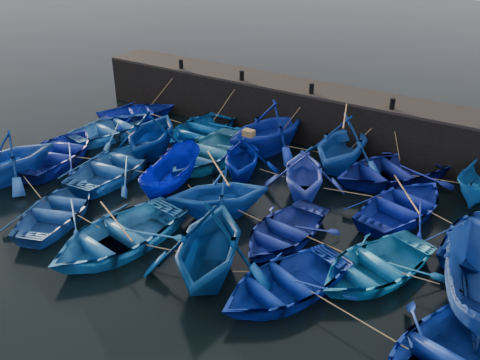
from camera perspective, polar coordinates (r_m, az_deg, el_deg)
The scene contains 33 objects.
ground at distance 20.15m, azimuth -4.94°, elevation -5.33°, with size 120.00×120.00×0.00m, color black.
quay_wall at distance 27.72m, azimuth 8.24°, elevation 6.93°, with size 26.00×2.50×2.50m, color black.
quay_top at distance 27.29m, azimuth 8.42°, elevation 9.50°, with size 26.00×2.50×0.12m, color black.
bollard_0 at distance 30.50m, azimuth -6.31°, elevation 12.19°, with size 0.24×0.24×0.50m, color black.
bollard_1 at distance 28.25m, azimuth 0.18°, elevation 11.09°, with size 0.24×0.24×0.50m, color black.
bollard_2 at distance 26.41m, azimuth 7.63°, elevation 9.65°, with size 0.24×0.24×0.50m, color black.
bollard_3 at distance 25.09m, azimuth 15.93°, elevation 7.84°, with size 0.24×0.24×0.50m, color black.
boat_0 at distance 30.57m, azimuth -10.87°, elevation 7.11°, with size 3.10×4.33×0.90m, color navy.
boat_1 at distance 27.71m, azimuth -4.30°, elevation 5.48°, with size 3.49×4.87×1.01m, color #0850A1.
boat_2 at distance 25.75m, azimuth 3.06°, elevation 5.62°, with size 4.20×4.88×2.57m, color #0D2499.
boat_3 at distance 24.50m, azimuth 10.86°, elevation 3.91°, with size 4.16×4.83×2.54m, color #154AAF.
boat_4 at distance 24.09m, azimuth 15.81°, elevation 1.04°, with size 3.91×5.47×1.13m, color navy.
boat_6 at distance 28.55m, azimuth -13.45°, elevation 5.45°, with size 3.41×4.77×0.99m, color blue.
boat_7 at distance 25.75m, azimuth -9.42°, elevation 5.07°, with size 3.94×4.57×2.40m, color navy.
boat_8 at distance 24.95m, azimuth -3.49°, elevation 3.03°, with size 3.84×5.36×1.11m, color #3589D2.
boat_9 at distance 23.53m, azimuth 0.28°, elevation 2.66°, with size 3.24×3.76×1.98m, color #001691.
boat_10 at distance 22.11m, azimuth 6.88°, elevation 0.90°, with size 3.46×4.01×2.11m, color blue.
boat_11 at distance 21.60m, azimuth 17.11°, elevation -2.59°, with size 3.45×4.82×1.00m, color navy.
boat_13 at distance 26.31m, azimuth -18.82°, elevation 2.84°, with size 3.73×5.21×1.08m, color navy.
boat_14 at distance 24.31m, azimuth -13.13°, elevation 1.58°, with size 3.72×5.19×1.08m, color #20559B.
boat_15 at distance 22.48m, azimuth -7.39°, elevation 0.59°, with size 1.54×4.09×1.58m, color #000C95.
boat_16 at distance 20.42m, azimuth -2.32°, elevation -1.36°, with size 3.41×3.96×2.08m, color #0F46AA.
boat_17 at distance 19.27m, azimuth 4.67°, elevation -5.43°, with size 3.12×4.36×0.90m, color navy.
boat_18 at distance 18.01m, azimuth 14.12°, elevation -8.80°, with size 3.38×4.72×0.98m, color blue.
boat_19 at distance 17.44m, azimuth 23.57°, elevation -10.27°, with size 1.73×4.60×1.78m, color navy.
boat_20 at distance 25.08m, azimuth -23.66°, elevation 2.21°, with size 3.72×4.32×2.27m, color navy.
boat_21 at distance 21.61m, azimuth -18.73°, elevation -2.94°, with size 3.24×4.52×0.94m, color #2454A0.
boat_22 at distance 19.29m, azimuth -12.94°, elevation -5.71°, with size 3.86×5.40×1.12m, color #236AB7.
boat_23 at distance 17.10m, azimuth -3.38°, elevation -6.78°, with size 4.21×4.88×2.57m, color navy.
boat_24 at distance 16.83m, azimuth 4.72°, elevation -10.85°, with size 3.39×4.75×0.98m, color #0C2995.
wooden_crate at distance 22.93m, azimuth 0.93°, elevation 5.04°, with size 0.49×0.35×0.28m, color olive.
mooring_ropes at distance 23.10m, azimuth 1.97°, elevation 1.78°, with size 18.18×11.91×2.10m.
loose_oars at distance 20.58m, azimuth 4.06°, elevation 0.96°, with size 10.07×12.24×1.60m.
Camera 1 is at (10.54, -13.23, 10.96)m, focal length 40.00 mm.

